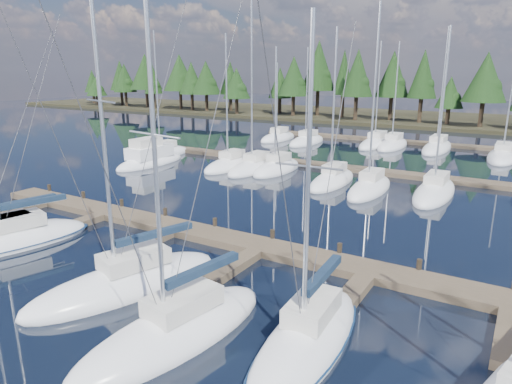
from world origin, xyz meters
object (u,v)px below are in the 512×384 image
Objects in this scene: main_dock at (257,251)px; front_sailboat_2 at (127,283)px; front_sailboat_3 at (176,331)px; front_sailboat_4 at (308,339)px; motor_yacht_left at (150,159)px; front_sailboat_1 at (12,240)px.

main_dock is 7.10m from front_sailboat_2.
front_sailboat_4 is at bearing 25.05° from front_sailboat_3.
front_sailboat_2 is 28.41m from motor_yacht_left.
main_dock is 3.18× the size of front_sailboat_3.
motor_yacht_left is at bearing 142.86° from front_sailboat_4.
main_dock is 26.47m from motor_yacht_left.
front_sailboat_2 is at bearing -48.31° from motor_yacht_left.
front_sailboat_1 is 1.10× the size of front_sailboat_4.
front_sailboat_4 is (8.89, 0.17, -0.01)m from front_sailboat_2.
main_dock is at bearing 64.61° from front_sailboat_2.
front_sailboat_3 is 4.85m from front_sailboat_4.
front_sailboat_2 is (-3.05, -6.42, 0.09)m from main_dock.
motor_yacht_left reaches higher than main_dock.
front_sailboat_4 is 34.86m from motor_yacht_left.
motor_yacht_left is at bearing 114.23° from front_sailboat_1.
front_sailboat_3 is (1.45, -8.30, 0.08)m from main_dock.
front_sailboat_4 reaches higher than main_dock.
front_sailboat_2 is at bearing -115.39° from main_dock.
front_sailboat_3 is at bearing -9.33° from front_sailboat_1.
front_sailboat_2 is 4.88m from front_sailboat_3.
motor_yacht_left is (-27.79, 21.05, 0.22)m from front_sailboat_4.
motor_yacht_left is (-21.94, 14.80, 0.30)m from main_dock.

